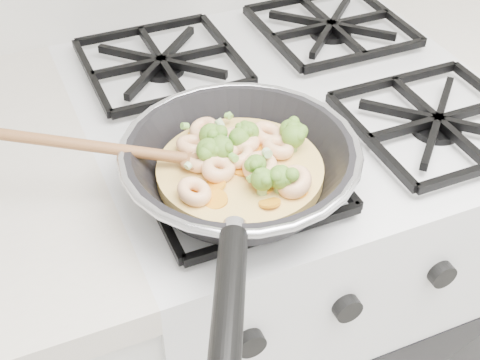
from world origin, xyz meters
name	(u,v)px	position (x,y,z in m)	size (l,w,h in m)	color
stove	(280,293)	(0.00, 1.70, 0.46)	(0.60, 0.60, 0.92)	white
skillet	(239,165)	(-0.16, 1.52, 0.96)	(0.44, 0.42, 0.09)	black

